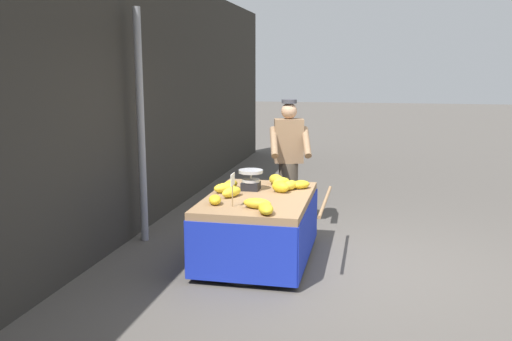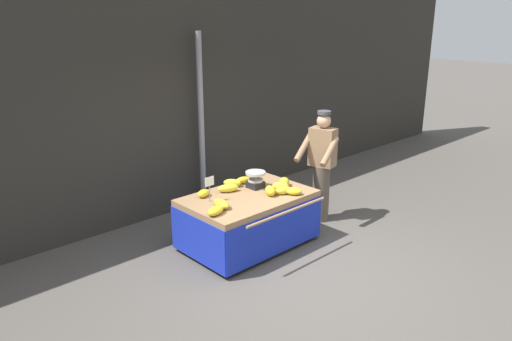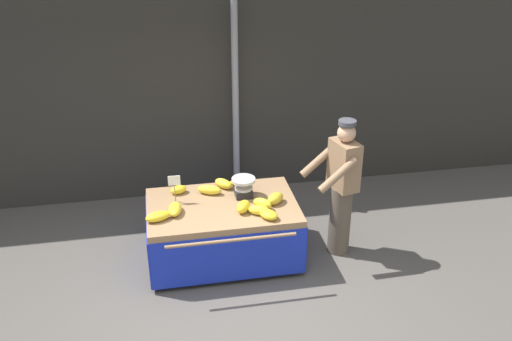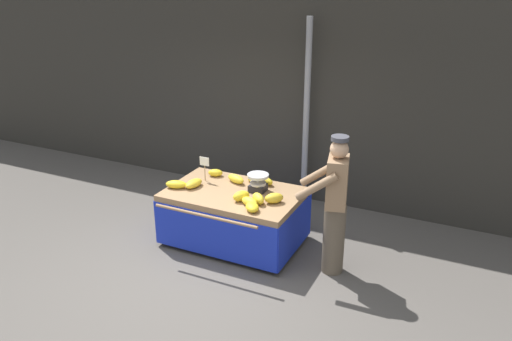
{
  "view_description": "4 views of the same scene",
  "coord_description": "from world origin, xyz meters",
  "views": [
    {
      "loc": [
        -5.66,
        -0.13,
        2.11
      ],
      "look_at": [
        0.39,
        1.16,
        0.96
      ],
      "focal_mm": 38.46,
      "sensor_mm": 36.0,
      "label": 1
    },
    {
      "loc": [
        -4.05,
        -3.5,
        3.06
      ],
      "look_at": [
        0.34,
        1.17,
        1.0
      ],
      "focal_mm": 34.31,
      "sensor_mm": 36.0,
      "label": 2
    },
    {
      "loc": [
        -0.56,
        -4.48,
        3.93
      ],
      "look_at": [
        0.51,
        1.17,
        1.08
      ],
      "focal_mm": 38.96,
      "sensor_mm": 36.0,
      "label": 3
    },
    {
      "loc": [
        2.97,
        -4.28,
        3.43
      ],
      "look_at": [
        0.35,
        1.19,
        1.03
      ],
      "focal_mm": 35.88,
      "sensor_mm": 36.0,
      "label": 4
    }
  ],
  "objects": [
    {
      "name": "street_pole",
      "position": [
        0.5,
        2.6,
        1.41
      ],
      "size": [
        0.09,
        0.09,
        2.82
      ],
      "primitive_type": "cylinder",
      "color": "gray",
      "rests_on": "ground"
    },
    {
      "name": "banana_bunch_3",
      "position": [
        0.7,
        0.97,
        0.8
      ],
      "size": [
        0.27,
        0.26,
        0.13
      ],
      "primitive_type": "ellipsoid",
      "rotation": [
        0.0,
        0.0,
        2.31
      ],
      "color": "gold",
      "rests_on": "banana_cart"
    },
    {
      "name": "banana_bunch_1",
      "position": [
        -0.64,
        0.84,
        0.79
      ],
      "size": [
        0.31,
        0.22,
        0.1
      ],
      "primitive_type": "ellipsoid",
      "rotation": [
        0.0,
        0.0,
        1.88
      ],
      "color": "gold",
      "rests_on": "banana_cart"
    },
    {
      "name": "banana_bunch_5",
      "position": [
        0.53,
        0.88,
        0.8
      ],
      "size": [
        0.25,
        0.24,
        0.13
      ],
      "primitive_type": "ellipsoid",
      "rotation": [
        0.0,
        0.0,
        0.83
      ],
      "color": "yellow",
      "rests_on": "banana_cart"
    },
    {
      "name": "banana_bunch_2",
      "position": [
        0.31,
        0.86,
        0.8
      ],
      "size": [
        0.23,
        0.26,
        0.13
      ],
      "primitive_type": "ellipsoid",
      "rotation": [
        0.0,
        0.0,
        2.6
      ],
      "color": "gold",
      "rests_on": "banana_cart"
    },
    {
      "name": "banana_bunch_10",
      "position": [
        0.16,
        1.47,
        0.79
      ],
      "size": [
        0.26,
        0.28,
        0.11
      ],
      "primitive_type": "ellipsoid",
      "rotation": [
        0.0,
        0.0,
        0.66
      ],
      "color": "yellow",
      "rests_on": "banana_cart"
    },
    {
      "name": "banana_bunch_0",
      "position": [
        -0.39,
        1.42,
        0.78
      ],
      "size": [
        0.23,
        0.19,
        0.1
      ],
      "primitive_type": "ellipsoid",
      "rotation": [
        0.0,
        0.0,
        1.92
      ],
      "color": "gold",
      "rests_on": "banana_cart"
    },
    {
      "name": "banana_cart",
      "position": [
        0.09,
        1.06,
        0.54
      ],
      "size": [
        1.75,
        1.32,
        0.73
      ],
      "color": "#93704C",
      "rests_on": "ground"
    },
    {
      "name": "price_sign",
      "position": [
        -0.43,
        1.22,
        0.98
      ],
      "size": [
        0.14,
        0.01,
        0.34
      ],
      "color": "#997A51",
      "rests_on": "banana_cart"
    },
    {
      "name": "back_wall",
      "position": [
        0.0,
        2.91,
        1.72
      ],
      "size": [
        16.0,
        0.24,
        3.45
      ],
      "primitive_type": "cube",
      "color": "#2D2B26",
      "rests_on": "ground"
    },
    {
      "name": "vendor_person",
      "position": [
        1.48,
        0.94,
        0.87
      ],
      "size": [
        0.65,
        0.61,
        1.71
      ],
      "color": "brown",
      "rests_on": "ground"
    },
    {
      "name": "banana_bunch_8",
      "position": [
        0.56,
        0.66,
        0.78
      ],
      "size": [
        0.26,
        0.28,
        0.1
      ],
      "primitive_type": "ellipsoid",
      "rotation": [
        0.0,
        0.0,
        0.63
      ],
      "color": "gold",
      "rests_on": "banana_cart"
    },
    {
      "name": "ground_plane",
      "position": [
        0.0,
        0.0,
        0.0
      ],
      "size": [
        60.0,
        60.0,
        0.0
      ],
      "primitive_type": "plane",
      "color": "#514C47"
    },
    {
      "name": "banana_bunch_7",
      "position": [
        0.47,
        0.77,
        0.79
      ],
      "size": [
        0.27,
        0.2,
        0.11
      ],
      "primitive_type": "ellipsoid",
      "rotation": [
        0.0,
        0.0,
        1.2
      ],
      "color": "yellow",
      "rests_on": "banana_cart"
    },
    {
      "name": "banana_bunch_6",
      "position": [
        -0.45,
        0.97,
        0.79
      ],
      "size": [
        0.18,
        0.31,
        0.1
      ],
      "primitive_type": "ellipsoid",
      "rotation": [
        0.0,
        0.0,
        3.01
      ],
      "color": "gold",
      "rests_on": "banana_cart"
    },
    {
      "name": "banana_bunch_4",
      "position": [
        0.37,
        1.45,
        0.79
      ],
      "size": [
        0.27,
        0.19,
        0.1
      ],
      "primitive_type": "ellipsoid",
      "rotation": [
        0.0,
        0.0,
        1.26
      ],
      "color": "gold",
      "rests_on": "banana_cart"
    },
    {
      "name": "banana_bunch_9",
      "position": [
        -0.02,
        1.34,
        0.79
      ],
      "size": [
        0.32,
        0.23,
        0.11
      ],
      "primitive_type": "ellipsoid",
      "rotation": [
        0.0,
        0.0,
        1.17
      ],
      "color": "yellow",
      "rests_on": "banana_cart"
    },
    {
      "name": "weighing_scale",
      "position": [
        0.37,
        1.21,
        0.85
      ],
      "size": [
        0.28,
        0.28,
        0.23
      ],
      "color": "black",
      "rests_on": "banana_cart"
    }
  ]
}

